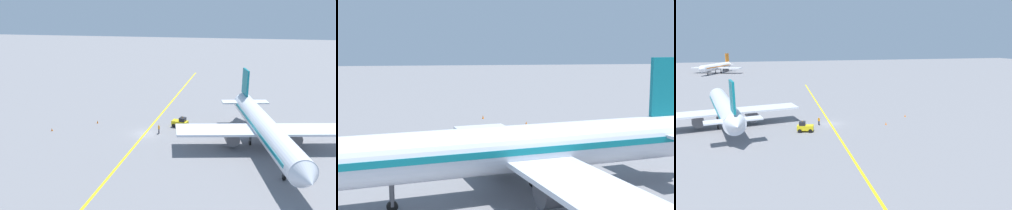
{
  "view_description": "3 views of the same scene",
  "coord_description": "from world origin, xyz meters",
  "views": [
    {
      "loc": [
        -15.1,
        53.67,
        22.01
      ],
      "look_at": [
        -3.12,
        -5.85,
        3.94
      ],
      "focal_mm": 35.0,
      "sensor_mm": 36.0,
      "label": 1
    },
    {
      "loc": [
        -54.92,
        9.36,
        11.75
      ],
      "look_at": [
        5.91,
        0.13,
        3.64
      ],
      "focal_mm": 50.0,
      "sensor_mm": 36.0,
      "label": 2
    },
    {
      "loc": [
        -12.52,
        -63.48,
        16.86
      ],
      "look_at": [
        2.85,
        -0.08,
        3.76
      ],
      "focal_mm": 35.0,
      "sensor_mm": 36.0,
      "label": 3
    }
  ],
  "objects": [
    {
      "name": "apron_yellow_centreline",
      "position": [
        0.0,
        0.0,
        0.0
      ],
      "size": [
        4.88,
        119.93,
        0.01
      ],
      "primitive_type": "cube",
      "rotation": [
        0.0,
        0.0,
        -0.04
      ],
      "color": "yellow",
      "rests_on": "ground"
    },
    {
      "name": "ground_plane",
      "position": [
        0.0,
        0.0,
        0.0
      ],
      "size": [
        400.0,
        400.0,
        0.0
      ],
      "primitive_type": "plane",
      "color": "slate"
    },
    {
      "name": "ground_crew_worker",
      "position": [
        -2.46,
        -0.7,
        0.91
      ],
      "size": [
        0.37,
        0.52,
        1.68
      ],
      "color": "#23232D",
      "rests_on": "ground"
    },
    {
      "name": "baggage_tug_white",
      "position": [
        -5.76,
        -4.75,
        0.9
      ],
      "size": [
        3.26,
        2.29,
        2.11
      ],
      "color": "gold",
      "rests_on": "ground"
    },
    {
      "name": "airplane_at_gate",
      "position": [
        -20.44,
        2.7,
        3.71
      ],
      "size": [
        28.47,
        35.3,
        10.6
      ],
      "color": "silver",
      "rests_on": "ground"
    },
    {
      "name": "traffic_cone_mid_apron",
      "position": [
        10.68,
        -3.56,
        0.28
      ],
      "size": [
        0.32,
        0.32,
        0.55
      ],
      "primitive_type": "cone",
      "color": "orange",
      "rests_on": "ground"
    },
    {
      "name": "traffic_cone_near_nose",
      "position": [
        17.34,
        2.05,
        0.28
      ],
      "size": [
        0.32,
        0.32,
        0.55
      ],
      "primitive_type": "cone",
      "color": "orange",
      "rests_on": "ground"
    }
  ]
}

